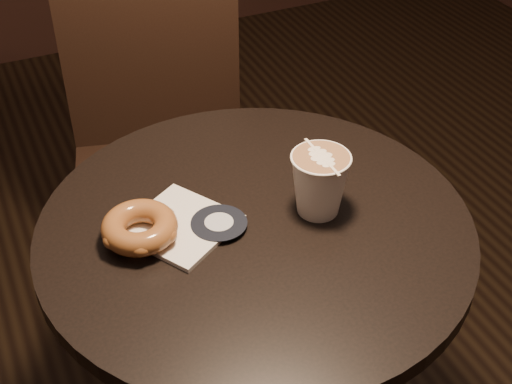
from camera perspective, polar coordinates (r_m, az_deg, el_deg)
cafe_table at (r=1.28m, az=-0.05°, el=-9.25°), size 0.70×0.70×0.75m
chair at (r=1.71m, az=-7.82°, el=5.57°), size 0.50×0.50×1.04m
pastry_bag at (r=1.13m, az=-6.06°, el=-2.68°), size 0.21×0.21×0.01m
doughnut at (r=1.10m, az=-9.30°, el=-2.80°), size 0.12×0.12×0.04m
latte_cup at (r=1.13m, az=5.09°, el=0.65°), size 0.10×0.10×0.11m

